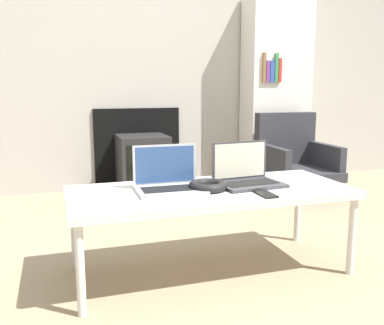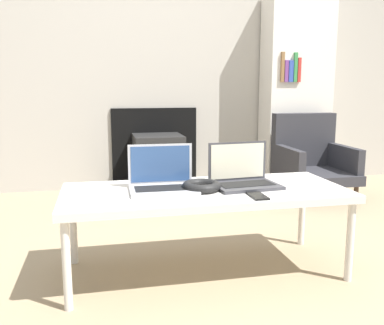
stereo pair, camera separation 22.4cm
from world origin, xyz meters
The scene contains 10 objects.
ground_plane centered at (0.00, 0.00, 0.00)m, with size 14.00×14.00×0.00m, color #998466.
wall_back centered at (0.00, 2.05, 1.29)m, with size 7.00×0.08×2.60m.
table centered at (0.00, 0.11, 0.39)m, with size 1.36×0.57×0.42m.
laptop_left centered at (-0.20, 0.14, 0.47)m, with size 0.32×0.23×0.21m.
laptop_right centered at (0.20, 0.14, 0.47)m, with size 0.33×0.25×0.21m.
headphones centered at (-0.02, 0.08, 0.44)m, with size 0.18×0.18×0.04m.
phone centered at (0.19, -0.09, 0.43)m, with size 0.07×0.13×0.01m.
tv centered at (0.00, 1.79, 0.25)m, with size 0.41×0.43×0.50m.
armchair centered at (1.24, 1.42, 0.32)m, with size 0.56×0.60×0.68m.
bookshelf centered at (1.29, 1.85, 0.86)m, with size 0.60×0.32×1.72m.
Camera 2 is at (-0.49, -1.84, 0.91)m, focal length 40.00 mm.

